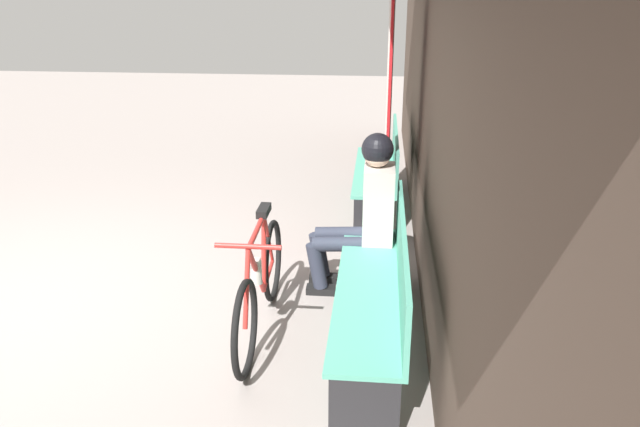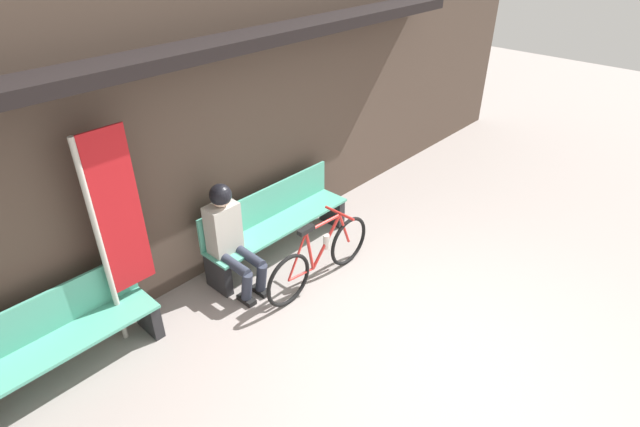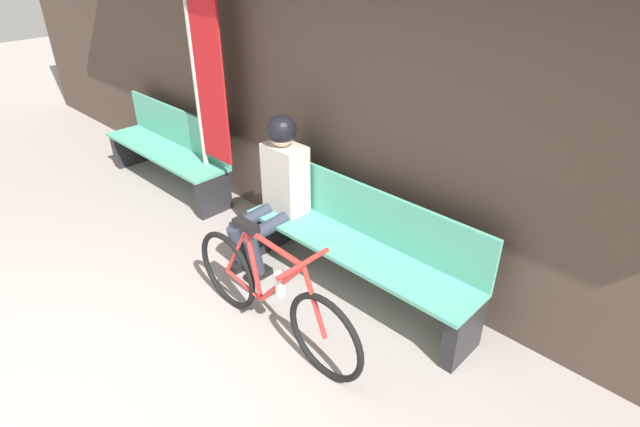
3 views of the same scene
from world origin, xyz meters
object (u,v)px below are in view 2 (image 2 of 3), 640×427
bicycle (320,257)px  person_seated (229,232)px  park_bench_far (53,345)px  banner_pole (114,224)px  park_bench_near (276,223)px

bicycle → person_seated: bearing=135.6°
bicycle → person_seated: (-0.68, 0.67, 0.35)m
park_bench_far → banner_pole: (0.77, 0.04, 0.85)m
person_seated → bicycle: bearing=-44.4°
park_bench_near → banner_pole: 2.02m
person_seated → banner_pole: 1.21m
person_seated → banner_pole: (-1.07, 0.16, 0.54)m
park_bench_far → banner_pole: banner_pole is taller
bicycle → park_bench_far: 2.64m
banner_pole → person_seated: bearing=-8.3°
park_bench_far → banner_pole: bearing=3.2°
park_bench_near → banner_pole: bearing=178.7°
person_seated → banner_pole: size_ratio=0.59×
park_bench_near → banner_pole: banner_pole is taller
person_seated → park_bench_far: 1.87m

